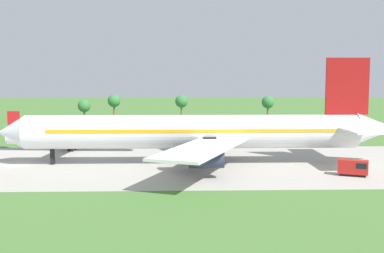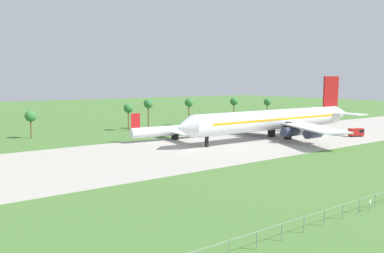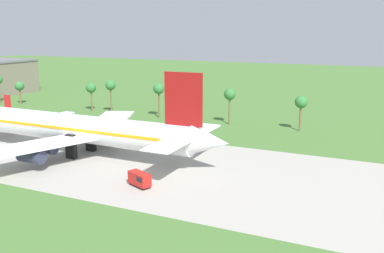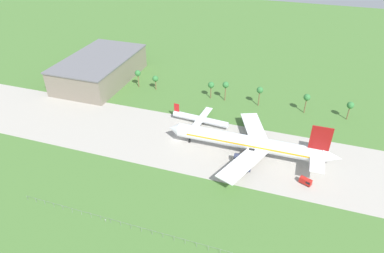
# 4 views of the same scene
# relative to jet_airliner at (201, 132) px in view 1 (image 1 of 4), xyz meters

# --- Properties ---
(ground_plane) EXTENTS (600.00, 600.00, 0.00)m
(ground_plane) POSITION_rel_jet_airliner_xyz_m (-35.22, -0.27, -6.16)
(ground_plane) COLOR #477233
(taxiway_strip) EXTENTS (320.00, 44.00, 0.02)m
(taxiway_strip) POSITION_rel_jet_airliner_xyz_m (-35.22, -0.27, -6.15)
(taxiway_strip) COLOR #A8A399
(taxiway_strip) RESTS_ON ground_plane
(jet_airliner) EXTENTS (76.86, 56.37, 20.37)m
(jet_airliner) POSITION_rel_jet_airliner_xyz_m (0.00, 0.00, 0.00)
(jet_airliner) COLOR white
(jet_airliner) RESTS_ON ground_plane
(regional_aircraft) EXTENTS (29.72, 26.83, 8.98)m
(regional_aircraft) POSITION_rel_jet_airliner_xyz_m (-28.61, 16.98, -3.20)
(regional_aircraft) COLOR silver
(regional_aircraft) RESTS_ON ground_plane
(baggage_tug) EXTENTS (5.28, 3.76, 2.76)m
(baggage_tug) POSITION_rel_jet_airliner_xyz_m (25.24, -12.59, -4.69)
(baggage_tug) COLOR black
(baggage_tug) RESTS_ON ground_plane
(palm_tree_row) EXTENTS (124.07, 3.60, 11.70)m
(palm_tree_row) POSITION_rel_jet_airliner_xyz_m (-19.25, 45.83, 2.52)
(palm_tree_row) COLOR brown
(palm_tree_row) RESTS_ON ground_plane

